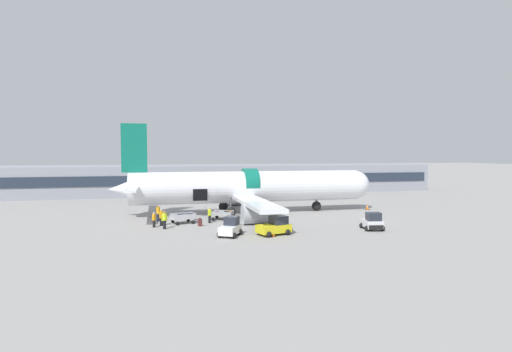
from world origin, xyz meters
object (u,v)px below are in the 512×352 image
object	(u,v)px
baggage_cart_queued	(223,215)
ground_crew_driver	(154,219)
baggage_cart_loading	(184,218)
baggage_tug_mid	(275,227)
baggage_tug_lead	(372,222)
ground_crew_supervisor	(164,220)
airplane	(246,188)
suitcase_on_tarmac_upright	(200,223)
baggage_tug_rear	(230,228)
ground_crew_helper	(161,217)
ground_crew_loader_a	(210,215)
ground_crew_loader_b	(158,213)

from	to	relation	value
baggage_cart_queued	ground_crew_driver	xyz separation A→B (m)	(-7.68, -2.90, 0.28)
baggage_cart_loading	baggage_tug_mid	bearing A→B (deg)	-46.54
baggage_tug_lead	baggage_cart_queued	bearing A→B (deg)	144.40
ground_crew_driver	ground_crew_supervisor	bearing A→B (deg)	-49.71
baggage_cart_queued	baggage_cart_loading	bearing A→B (deg)	-164.63
airplane	suitcase_on_tarmac_upright	bearing A→B (deg)	-130.85
ground_crew_supervisor	baggage_tug_rear	bearing A→B (deg)	-40.44
baggage_tug_mid	ground_crew_supervisor	distance (m)	11.32
airplane	baggage_tug_rear	world-z (taller)	airplane
baggage_tug_rear	suitcase_on_tarmac_upright	world-z (taller)	baggage_tug_rear
ground_crew_supervisor	suitcase_on_tarmac_upright	distance (m)	3.74
ground_crew_driver	ground_crew_helper	distance (m)	1.07
ground_crew_driver	ground_crew_supervisor	distance (m)	1.60
baggage_cart_queued	ground_crew_loader_a	world-z (taller)	ground_crew_loader_a
baggage_tug_lead	baggage_cart_loading	bearing A→B (deg)	154.96
airplane	ground_crew_supervisor	distance (m)	13.56
airplane	baggage_cart_queued	bearing A→B (deg)	-130.47
airplane	ground_crew_loader_a	xyz separation A→B (m)	(-5.49, -6.03, -2.34)
baggage_tug_lead	ground_crew_loader_a	distance (m)	17.12
airplane	ground_crew_loader_b	distance (m)	11.72
baggage_cart_loading	suitcase_on_tarmac_upright	distance (m)	2.65
baggage_tug_lead	baggage_cart_loading	world-z (taller)	baggage_tug_lead
ground_crew_loader_b	ground_crew_driver	world-z (taller)	ground_crew_loader_b
airplane	baggage_cart_loading	bearing A→B (deg)	-145.77
airplane	baggage_cart_queued	xyz separation A→B (m)	(-3.70, -4.34, -2.70)
baggage_tug_mid	ground_crew_loader_b	size ratio (longest dim) A/B	1.91
baggage_cart_queued	ground_crew_loader_a	distance (m)	2.48
baggage_tug_mid	baggage_cart_loading	size ratio (longest dim) A/B	0.99
ground_crew_loader_a	ground_crew_loader_b	bearing A→B (deg)	155.44
airplane	baggage_tug_rear	bearing A→B (deg)	-108.69
ground_crew_loader_a	ground_crew_supervisor	world-z (taller)	ground_crew_supervisor
ground_crew_loader_a	suitcase_on_tarmac_upright	world-z (taller)	ground_crew_loader_a
ground_crew_helper	baggage_tug_mid	bearing A→B (deg)	-35.59
ground_crew_helper	ground_crew_loader_b	bearing A→B (deg)	95.80
baggage_cart_queued	suitcase_on_tarmac_upright	bearing A→B (deg)	-131.33
airplane	suitcase_on_tarmac_upright	world-z (taller)	airplane
ground_crew_driver	baggage_tug_mid	bearing A→B (deg)	-30.88
baggage_cart_loading	ground_crew_driver	distance (m)	3.61
ground_crew_supervisor	suitcase_on_tarmac_upright	world-z (taller)	ground_crew_supervisor
baggage_tug_mid	ground_crew_helper	size ratio (longest dim) A/B	1.99
airplane	baggage_cart_queued	size ratio (longest dim) A/B	9.79
airplane	ground_crew_supervisor	xyz separation A→B (m)	(-10.35, -8.46, -2.28)
baggage_tug_mid	ground_crew_loader_a	world-z (taller)	baggage_tug_mid
ground_crew_driver	baggage_tug_rear	bearing A→B (deg)	-42.04
ground_crew_helper	ground_crew_loader_a	bearing A→B (deg)	5.08
airplane	ground_crew_helper	world-z (taller)	airplane
baggage_tug_lead	baggage_tug_mid	world-z (taller)	baggage_tug_lead
baggage_cart_queued	ground_crew_loader_b	size ratio (longest dim) A/B	1.88
baggage_cart_queued	ground_crew_helper	xyz separation A→B (m)	(-6.93, -2.14, 0.38)
airplane	ground_crew_driver	world-z (taller)	airplane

